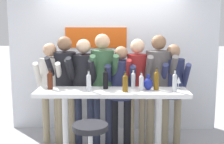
% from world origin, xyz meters
% --- Properties ---
extents(back_wall, '(3.77, 0.12, 2.50)m').
position_xyz_m(back_wall, '(-0.00, 1.33, 1.25)').
color(back_wall, silver).
rests_on(back_wall, ground_plane).
extents(tasting_table, '(2.17, 0.51, 1.03)m').
position_xyz_m(tasting_table, '(0.00, 0.00, 0.84)').
color(tasting_table, white).
rests_on(tasting_table, ground_plane).
extents(bar_stool, '(0.46, 0.46, 0.75)m').
position_xyz_m(bar_stool, '(-0.25, -0.67, 0.50)').
color(bar_stool, silver).
rests_on(bar_stool, ground_plane).
extents(person_far_left, '(0.43, 0.53, 1.65)m').
position_xyz_m(person_far_left, '(-0.99, 0.56, 1.02)').
color(person_far_left, gray).
rests_on(person_far_left, ground_plane).
extents(person_left, '(0.47, 0.59, 1.76)m').
position_xyz_m(person_left, '(-0.75, 0.53, 1.10)').
color(person_left, gray).
rests_on(person_left, ground_plane).
extents(person_center_left, '(0.49, 0.59, 1.72)m').
position_xyz_m(person_center_left, '(-0.45, 0.51, 1.06)').
color(person_center_left, '#23283D').
rests_on(person_center_left, ground_plane).
extents(person_center, '(0.48, 0.60, 1.80)m').
position_xyz_m(person_center, '(-0.16, 0.51, 1.12)').
color(person_center, '#23283D').
rests_on(person_center, ground_plane).
extents(person_center_right, '(0.48, 0.55, 1.61)m').
position_xyz_m(person_center_right, '(0.13, 0.53, 0.99)').
color(person_center_right, black).
rests_on(person_center_right, ground_plane).
extents(person_right, '(0.39, 0.52, 1.72)m').
position_xyz_m(person_right, '(0.39, 0.55, 1.08)').
color(person_right, gray).
rests_on(person_right, ground_plane).
extents(person_far_right, '(0.50, 0.60, 1.78)m').
position_xyz_m(person_far_right, '(0.72, 0.55, 1.10)').
color(person_far_right, gray).
rests_on(person_far_right, ground_plane).
extents(person_rightmost, '(0.44, 0.53, 1.64)m').
position_xyz_m(person_rightmost, '(0.95, 0.56, 1.01)').
color(person_rightmost, gray).
rests_on(person_rightmost, ground_plane).
extents(wine_bottle_0, '(0.07, 0.07, 0.32)m').
position_xyz_m(wine_bottle_0, '(0.63, 0.04, 1.17)').
color(wine_bottle_0, brown).
rests_on(wine_bottle_0, tasting_table).
extents(wine_bottle_1, '(0.06, 0.06, 0.32)m').
position_xyz_m(wine_bottle_1, '(0.87, -0.08, 1.17)').
color(wine_bottle_1, '#B7BCC1').
rests_on(wine_bottle_1, tasting_table).
extents(wine_bottle_2, '(0.07, 0.07, 0.27)m').
position_xyz_m(wine_bottle_2, '(0.42, -0.02, 1.15)').
color(wine_bottle_2, '#B7BCC1').
rests_on(wine_bottle_2, tasting_table).
extents(wine_bottle_3, '(0.06, 0.06, 0.29)m').
position_xyz_m(wine_bottle_3, '(0.31, 0.13, 1.16)').
color(wine_bottle_3, '#B7BCC1').
rests_on(wine_bottle_3, tasting_table).
extents(wine_bottle_4, '(0.08, 0.08, 0.28)m').
position_xyz_m(wine_bottle_4, '(0.19, -0.09, 1.16)').
color(wine_bottle_4, brown).
rests_on(wine_bottle_4, tasting_table).
extents(wine_bottle_5, '(0.06, 0.06, 0.30)m').
position_xyz_m(wine_bottle_5, '(-0.32, -0.06, 1.16)').
color(wine_bottle_5, '#B7BCC1').
rests_on(wine_bottle_5, tasting_table).
extents(wine_bottle_6, '(0.08, 0.08, 0.32)m').
position_xyz_m(wine_bottle_6, '(-0.09, 0.10, 1.17)').
color(wine_bottle_6, black).
rests_on(wine_bottle_6, tasting_table).
extents(wine_bottle_7, '(0.08, 0.08, 0.29)m').
position_xyz_m(wine_bottle_7, '(-0.89, 0.06, 1.16)').
color(wine_bottle_7, '#4C1E0F').
rests_on(wine_bottle_7, tasting_table).
extents(wine_glass_0, '(0.07, 0.07, 0.18)m').
position_xyz_m(wine_glass_0, '(0.96, 0.11, 1.15)').
color(wine_glass_0, silver).
rests_on(wine_glass_0, tasting_table).
extents(decorative_vase, '(0.13, 0.13, 0.22)m').
position_xyz_m(decorative_vase, '(0.52, 0.04, 1.11)').
color(decorative_vase, navy).
rests_on(decorative_vase, tasting_table).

